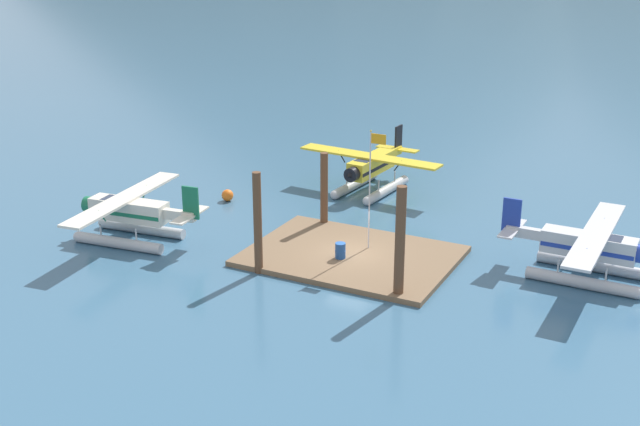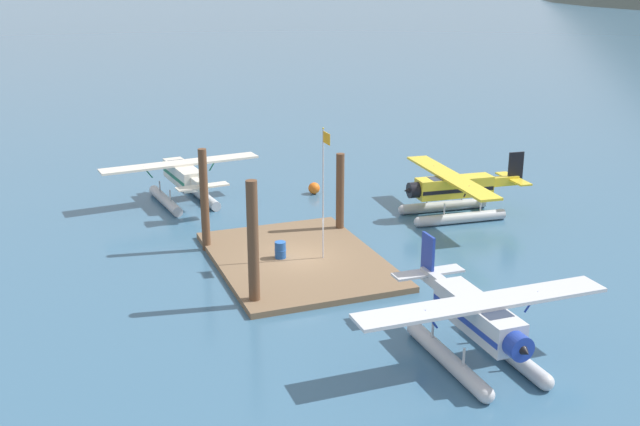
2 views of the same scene
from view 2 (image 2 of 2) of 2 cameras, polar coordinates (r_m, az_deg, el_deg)
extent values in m
plane|color=#38607F|center=(39.35, -1.71, -3.80)|extent=(1200.00, 1200.00, 0.00)
cube|color=brown|center=(39.30, -1.71, -3.59)|extent=(11.37, 8.29, 0.30)
cylinder|color=brown|center=(40.72, -8.77, 0.96)|extent=(0.45, 0.45, 5.65)
cylinder|color=brown|center=(33.50, -5.11, -2.40)|extent=(0.51, 0.51, 5.92)
cylinder|color=brown|center=(43.12, 1.53, 1.48)|extent=(0.47, 0.47, 4.72)
cylinder|color=silver|center=(38.08, 0.24, 1.35)|extent=(0.08, 0.08, 6.79)
cube|color=orange|center=(36.92, 0.49, 5.70)|extent=(0.90, 0.03, 0.56)
sphere|color=gold|center=(37.25, 0.24, 6.44)|extent=(0.10, 0.10, 0.10)
cylinder|color=#1E4C99|center=(39.07, -3.03, -2.81)|extent=(0.58, 0.58, 0.88)
torus|color=#1E4C99|center=(39.07, -3.03, -2.81)|extent=(0.62, 0.62, 0.04)
sphere|color=orange|center=(51.30, -0.45, 1.90)|extent=(0.80, 0.80, 0.80)
cylinder|color=#B7BABF|center=(46.17, 10.73, -0.37)|extent=(1.08, 5.63, 0.64)
sphere|color=#B7BABF|center=(45.01, 7.54, -0.68)|extent=(0.64, 0.64, 0.64)
cylinder|color=#B7BABF|center=(48.30, 9.41, 0.53)|extent=(1.08, 5.63, 0.64)
sphere|color=#B7BABF|center=(47.19, 6.34, 0.25)|extent=(0.64, 0.64, 0.64)
cylinder|color=#B7BABF|center=(45.45, 9.43, 0.30)|extent=(0.10, 0.10, 0.70)
cylinder|color=#B7BABF|center=(46.51, 12.10, 0.55)|extent=(0.10, 0.10, 0.70)
cylinder|color=#B7BABF|center=(47.61, 8.15, 1.18)|extent=(0.10, 0.10, 0.70)
cylinder|color=#B7BABF|center=(48.62, 10.73, 1.39)|extent=(0.10, 0.10, 0.70)
cube|color=yellow|center=(46.76, 10.16, 1.98)|extent=(1.62, 4.88, 1.20)
cube|color=black|center=(46.79, 10.16, 1.86)|extent=(1.63, 4.79, 0.24)
cube|color=#283347|center=(46.22, 8.98, 2.28)|extent=(1.14, 1.18, 0.56)
cube|color=yellow|center=(46.46, 9.88, 2.75)|extent=(10.48, 2.22, 0.14)
cylinder|color=black|center=(44.66, 11.07, 1.62)|extent=(0.63, 0.13, 0.84)
cylinder|color=black|center=(48.46, 8.73, 3.03)|extent=(0.63, 0.13, 0.84)
cylinder|color=black|center=(45.66, 7.12, 1.74)|extent=(1.00, 0.67, 0.96)
cone|color=black|center=(45.49, 6.60, 1.69)|extent=(0.39, 0.38, 0.36)
cube|color=yellow|center=(48.24, 13.64, 2.36)|extent=(0.61, 2.23, 0.56)
cube|color=black|center=(48.47, 14.64, 3.40)|extent=(0.20, 1.01, 1.90)
cube|color=yellow|center=(48.61, 14.47, 2.54)|extent=(3.25, 1.05, 0.10)
cylinder|color=#B7BABF|center=(31.08, 13.69, -9.90)|extent=(5.61, 0.71, 0.64)
sphere|color=#B7BABF|center=(29.11, 16.76, -12.20)|extent=(0.64, 0.64, 0.64)
cylinder|color=#B7BABF|center=(29.87, 9.61, -10.82)|extent=(5.61, 0.71, 0.64)
sphere|color=#B7BABF|center=(27.81, 12.50, -13.33)|extent=(0.64, 0.64, 0.64)
cylinder|color=#B7BABF|center=(29.91, 15.05, -9.72)|extent=(0.10, 0.10, 0.70)
cylinder|color=#B7BABF|center=(31.66, 12.58, -7.91)|extent=(0.10, 0.10, 0.70)
cylinder|color=#B7BABF|center=(28.65, 10.87, -10.69)|extent=(0.10, 0.10, 0.70)
cylinder|color=#B7BABF|center=(30.48, 8.56, -8.72)|extent=(0.10, 0.10, 0.70)
cube|color=silver|center=(29.73, 11.89, -7.60)|extent=(4.81, 1.30, 1.20)
cube|color=#1E389E|center=(29.77, 11.87, -7.77)|extent=(4.72, 1.31, 0.24)
cube|color=#283347|center=(28.78, 13.06, -7.85)|extent=(1.11, 1.07, 0.56)
cube|color=silver|center=(29.22, 12.28, -6.64)|extent=(1.52, 10.42, 0.14)
cylinder|color=#1E389E|center=(30.52, 15.76, -6.52)|extent=(0.09, 0.62, 0.84)
cylinder|color=#1E389E|center=(28.32, 8.42, -7.98)|extent=(0.09, 0.62, 0.84)
cylinder|color=#1E389E|center=(27.74, 14.83, -9.78)|extent=(0.61, 0.97, 0.96)
cone|color=black|center=(27.42, 15.37, -10.17)|extent=(0.35, 0.36, 0.36)
cube|color=silver|center=(32.22, 8.88, -5.16)|extent=(2.20, 0.47, 0.56)
cube|color=#1E389E|center=(32.64, 8.19, -3.21)|extent=(1.00, 0.13, 1.90)
cube|color=silver|center=(32.83, 8.22, -4.49)|extent=(0.84, 3.21, 0.10)
cylinder|color=#B7BABF|center=(49.81, -11.66, 0.93)|extent=(5.64, 1.25, 0.64)
sphere|color=#B7BABF|center=(52.42, -12.50, 1.72)|extent=(0.64, 0.64, 0.64)
cylinder|color=#B7BABF|center=(50.48, -8.93, 1.32)|extent=(5.64, 1.25, 0.64)
sphere|color=#B7BABF|center=(53.06, -9.89, 2.08)|extent=(0.64, 0.64, 0.64)
cylinder|color=#B7BABF|center=(50.74, -12.08, 2.01)|extent=(0.10, 0.10, 0.70)
cylinder|color=#B7BABF|center=(48.51, -11.32, 1.32)|extent=(0.10, 0.10, 0.70)
cylinder|color=#B7BABF|center=(51.40, -9.39, 2.37)|extent=(0.10, 0.10, 0.70)
cylinder|color=#B7BABF|center=(49.20, -8.53, 1.71)|extent=(0.10, 0.10, 0.70)
cube|color=silver|center=(49.70, -10.39, 2.91)|extent=(4.91, 1.76, 1.20)
cube|color=#196B47|center=(49.72, -10.38, 2.80)|extent=(4.81, 1.77, 0.24)
cube|color=#283347|center=(50.62, -10.77, 3.55)|extent=(1.21, 1.17, 0.56)
cube|color=silver|center=(49.81, -10.53, 3.74)|extent=(2.53, 10.49, 0.14)
cylinder|color=#196B47|center=(49.34, -12.96, 3.04)|extent=(0.15, 0.63, 0.84)
cylinder|color=#196B47|center=(50.53, -8.13, 3.67)|extent=(0.15, 0.63, 0.84)
cylinder|color=#196B47|center=(52.21, -11.26, 3.59)|extent=(0.70, 1.02, 0.96)
cone|color=black|center=(52.64, -11.40, 3.69)|extent=(0.39, 0.40, 0.36)
cube|color=silver|center=(46.67, -9.22, 2.13)|extent=(2.23, 0.68, 0.56)
cube|color=#196B47|center=(45.62, -8.92, 2.88)|extent=(1.01, 0.23, 1.90)
cube|color=silver|center=(45.91, -8.91, 2.01)|extent=(1.14, 3.27, 0.10)
camera|label=1|loc=(31.83, -81.22, 9.40)|focal=46.14mm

